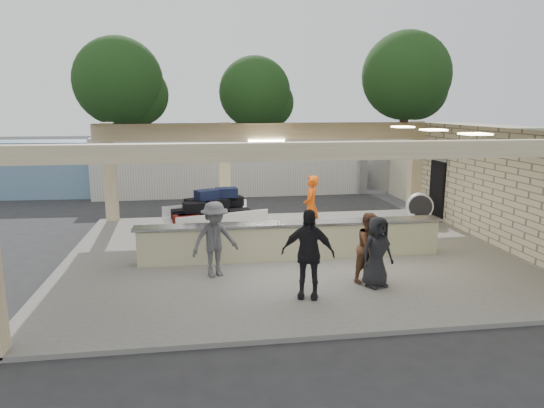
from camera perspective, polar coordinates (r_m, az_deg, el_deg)
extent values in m
plane|color=#262628|center=(13.56, 1.95, -6.11)|extent=(120.00, 120.00, 0.00)
cube|color=slate|center=(13.55, 1.95, -5.91)|extent=(12.00, 10.00, 0.10)
cube|color=tan|center=(12.95, 2.05, 8.83)|extent=(12.00, 10.00, 0.02)
cube|color=#C1BA98|center=(15.39, 24.56, 1.65)|extent=(0.02, 10.00, 3.50)
cube|color=black|center=(18.18, 18.84, 1.50)|extent=(0.10, 0.95, 2.10)
cube|color=tan|center=(17.65, -0.77, 8.53)|extent=(12.00, 0.50, 0.60)
cube|color=tan|center=(8.25, 8.17, 6.23)|extent=(12.00, 0.30, 0.30)
cube|color=tan|center=(17.90, -18.51, 3.49)|extent=(0.40, 0.40, 3.50)
cube|color=tan|center=(17.64, -5.60, 3.91)|extent=(0.40, 0.40, 3.50)
cube|color=tan|center=(19.45, 16.46, 4.19)|extent=(0.40, 0.40, 3.50)
cube|color=white|center=(17.42, -0.65, 7.44)|extent=(1.30, 0.12, 0.06)
cube|color=#FFEABF|center=(15.50, 15.13, 8.75)|extent=(0.55, 0.55, 0.04)
cube|color=#FFEABF|center=(13.69, 18.46, 8.27)|extent=(0.55, 0.55, 0.04)
cube|color=#FFEABF|center=(11.94, 22.77, 7.60)|extent=(0.55, 0.55, 0.04)
cube|color=#BDBA8D|center=(12.93, 2.36, -4.44)|extent=(8.00, 0.50, 0.90)
cube|color=#B7B7BC|center=(12.81, 2.38, -2.29)|extent=(8.20, 0.58, 0.06)
cube|color=white|center=(14.51, -6.80, -1.94)|extent=(3.08, 2.36, 0.13)
cylinder|color=black|center=(13.76, -10.27, -4.65)|extent=(0.25, 0.45, 0.44)
cylinder|color=black|center=(14.88, -11.48, -3.48)|extent=(0.25, 0.45, 0.44)
cylinder|color=black|center=(14.45, -1.89, -3.70)|extent=(0.25, 0.45, 0.44)
cylinder|color=black|center=(15.52, -3.65, -2.66)|extent=(0.25, 0.45, 0.44)
cube|color=white|center=(15.22, -7.80, -0.50)|extent=(2.62, 0.84, 0.33)
cube|color=white|center=(13.71, -5.73, -1.77)|extent=(2.62, 0.84, 0.33)
cube|color=black|center=(13.91, -9.79, -1.73)|extent=(0.72, 0.58, 0.28)
cube|color=black|center=(14.13, -6.81, -1.44)|extent=(0.72, 0.58, 0.28)
cube|color=black|center=(14.38, -3.93, -1.16)|extent=(0.72, 0.58, 0.28)
cube|color=black|center=(14.53, -10.49, -1.19)|extent=(0.72, 0.58, 0.28)
cube|color=black|center=(14.73, -7.63, -0.93)|extent=(0.72, 0.58, 0.28)
cube|color=black|center=(14.98, -4.85, -0.67)|extent=(0.72, 0.58, 0.28)
cube|color=black|center=(14.01, -9.10, -0.38)|extent=(0.72, 0.58, 0.28)
cube|color=black|center=(14.44, -6.44, 0.04)|extent=(0.72, 0.58, 0.28)
cube|color=black|center=(14.82, -4.72, 0.37)|extent=(0.72, 0.58, 0.28)
cube|color=black|center=(14.58, -8.88, 0.09)|extent=(0.72, 0.58, 0.28)
cube|color=black|center=(14.28, -7.70, 1.09)|extent=(0.72, 0.58, 0.28)
cube|color=black|center=(14.59, -5.39, 1.36)|extent=(0.72, 0.58, 0.28)
cube|color=#590F0C|center=(13.78, -10.11, -1.86)|extent=(0.72, 0.58, 0.28)
cylinder|color=white|center=(17.82, 17.00, -0.21)|extent=(0.95, 0.55, 0.90)
cylinder|color=black|center=(17.82, 17.00, -0.21)|extent=(0.86, 0.56, 0.80)
cube|color=white|center=(17.78, 16.05, -1.50)|extent=(0.06, 0.50, 0.30)
cube|color=white|center=(18.03, 17.79, -1.43)|extent=(0.06, 0.50, 0.30)
imported|color=#E5520C|center=(14.98, 4.61, -0.27)|extent=(0.60, 0.79, 1.92)
imported|color=brown|center=(11.38, 11.45, -5.01)|extent=(0.85, 0.71, 1.62)
imported|color=black|center=(10.21, 4.23, -5.85)|extent=(1.19, 0.73, 1.91)
imported|color=#4B4B50|center=(11.53, -6.74, -4.15)|extent=(1.23, 0.84, 1.81)
imported|color=black|center=(11.08, 12.24, -5.50)|extent=(0.85, 0.54, 1.61)
imported|color=white|center=(27.64, 13.67, 4.15)|extent=(5.44, 2.85, 1.51)
imported|color=white|center=(30.62, 20.25, 4.47)|extent=(5.07, 2.43, 1.54)
imported|color=black|center=(29.13, 8.75, 4.60)|extent=(4.34, 3.71, 1.42)
cube|color=silver|center=(23.24, -4.68, 4.64)|extent=(12.64, 2.72, 2.73)
cylinder|color=gray|center=(23.14, 10.21, 3.55)|extent=(0.06, 0.06, 2.00)
cylinder|color=gray|center=(23.84, 14.78, 3.58)|extent=(0.06, 0.06, 2.00)
cylinder|color=gray|center=(24.70, 19.07, 3.59)|extent=(0.06, 0.06, 2.00)
cylinder|color=gray|center=(25.68, 23.04, 3.58)|extent=(0.06, 0.06, 2.00)
cylinder|color=gray|center=(26.77, 26.71, 3.56)|extent=(0.06, 0.06, 2.00)
cube|color=gray|center=(25.68, 23.04, 3.58)|extent=(12.00, 0.02, 2.00)
cylinder|color=gray|center=(25.58, 23.22, 5.80)|extent=(12.00, 0.05, 0.05)
cylinder|color=#382619|center=(37.20, -17.29, 8.05)|extent=(0.70, 0.70, 4.50)
sphere|color=black|center=(37.20, -17.63, 13.58)|extent=(6.30, 6.30, 6.30)
sphere|color=black|center=(37.60, -15.55, 12.29)|extent=(4.50, 4.50, 4.50)
cylinder|color=#382619|center=(39.02, -2.00, 8.31)|extent=(0.70, 0.70, 4.00)
sphere|color=black|center=(38.98, -2.04, 13.01)|extent=(5.60, 5.60, 5.60)
sphere|color=black|center=(39.71, -0.37, 11.83)|extent=(4.00, 4.00, 4.00)
cylinder|color=#382619|center=(41.14, 15.21, 8.78)|extent=(0.70, 0.70, 5.00)
sphere|color=black|center=(41.18, 15.51, 14.34)|extent=(7.00, 7.00, 7.00)
sphere|color=black|center=(42.17, 16.63, 12.84)|extent=(5.00, 5.00, 5.00)
cube|color=beige|center=(25.74, 19.13, 5.23)|extent=(6.00, 8.00, 3.20)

